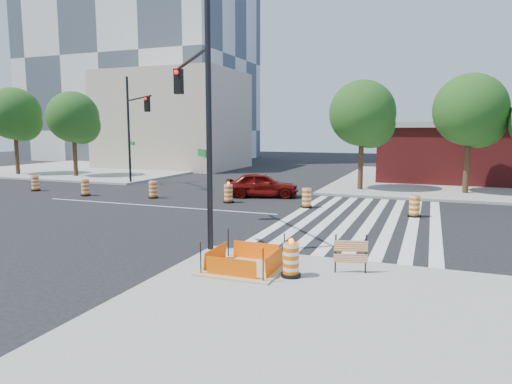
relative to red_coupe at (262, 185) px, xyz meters
The scene contains 23 objects.
ground 6.73m from the red_coupe, 130.09° to the right, with size 120.00×120.00×0.00m, color black.
sidewalk_ne 18.81m from the red_coupe, 43.25° to the left, with size 22.00×22.00×0.15m, color gray.
sidewalk_nw 25.77m from the red_coupe, 150.00° to the left, with size 22.00×22.00×0.15m, color gray.
crosswalk_east 8.42m from the red_coupe, 37.62° to the right, with size 6.75×13.50×0.01m.
lane_centerline 6.73m from the red_coupe, 130.09° to the right, with size 14.00×0.12×0.01m, color silver.
excavation_pit 14.89m from the red_coupe, 71.62° to the right, with size 2.20×2.20×0.90m.
brick_storefront 18.86m from the red_coupe, 43.25° to the left, with size 16.50×8.50×4.60m.
beige_midrise 23.85m from the red_coupe, 134.01° to the left, with size 14.00×10.00×10.00m, color #B8A58C.
red_coupe is the anchor object (origin of this frame).
signal_pole_se 12.14m from the red_coupe, 81.36° to the right, with size 4.18×4.87×8.30m.
signal_pole_nw 11.31m from the red_coupe, 169.85° to the left, with size 4.63×3.82×7.76m.
pit_drum 15.56m from the red_coupe, 66.83° to the right, with size 0.53×0.53×1.05m.
barricade 15.39m from the red_coupe, 60.60° to the right, with size 0.89×0.30×1.08m.
tree_north_a 25.47m from the red_coupe, 169.82° to the left, with size 4.53×4.53×7.70m.
tree_north_b 19.72m from the red_coupe, 165.17° to the left, with size 4.26×4.26×7.23m.
tree_north_c 8.16m from the red_coupe, 42.10° to the left, with size 4.26×4.26×7.24m.
tree_north_d 13.47m from the red_coupe, 24.71° to the left, with size 4.38×4.38×7.45m.
median_drum_0 15.32m from the red_coupe, 169.42° to the right, with size 0.60×0.60×1.02m.
median_drum_1 10.90m from the red_coupe, 161.59° to the right, with size 0.60×0.60×1.02m.
median_drum_2 6.51m from the red_coupe, 154.76° to the right, with size 0.60×0.60×1.02m.
median_drum_3 2.90m from the red_coupe, 110.02° to the right, with size 0.60×0.60×1.18m.
median_drum_4 4.48m from the red_coupe, 38.18° to the right, with size 0.60×0.60×1.02m.
median_drum_5 9.51m from the red_coupe, 21.10° to the right, with size 0.60×0.60×1.02m.
Camera 1 is at (13.80, -20.53, 4.06)m, focal length 32.00 mm.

